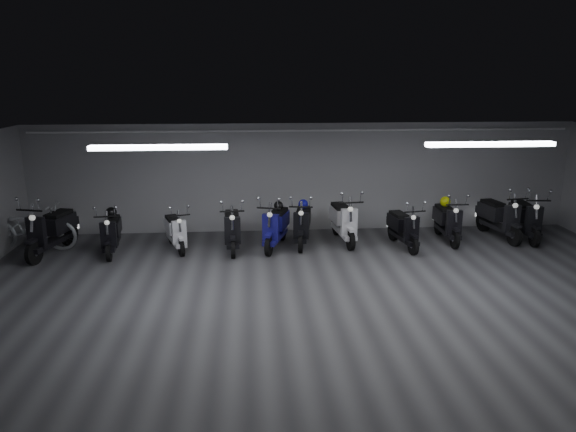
{
  "coord_description": "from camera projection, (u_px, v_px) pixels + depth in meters",
  "views": [
    {
      "loc": [
        -1.42,
        -8.44,
        3.96
      ],
      "look_at": [
        -0.61,
        2.5,
        1.05
      ],
      "focal_mm": 33.1,
      "sensor_mm": 36.0,
      "label": 1
    }
  ],
  "objects": [
    {
      "name": "front_wall",
      "position": [
        439.0,
        421.0,
        4.07
      ],
      "size": [
        14.0,
        0.01,
        2.8
      ],
      "primitive_type": "cube",
      "color": "gray",
      "rests_on": "ground"
    },
    {
      "name": "scooter_5",
      "position": [
        302.0,
        218.0,
        12.67
      ],
      "size": [
        0.89,
        1.87,
        1.34
      ],
      "primitive_type": null,
      "rotation": [
        0.0,
        0.0,
        -0.17
      ],
      "color": "black",
      "rests_on": "floor"
    },
    {
      "name": "scooter_10",
      "position": [
        526.0,
        212.0,
        13.09
      ],
      "size": [
        0.82,
        1.94,
        1.4
      ],
      "primitive_type": null,
      "rotation": [
        0.0,
        0.0,
        -0.11
      ],
      "color": "black",
      "rests_on": "floor"
    },
    {
      "name": "scooter_9",
      "position": [
        500.0,
        211.0,
        13.16
      ],
      "size": [
        0.94,
        1.99,
        1.42
      ],
      "primitive_type": null,
      "rotation": [
        0.0,
        0.0,
        0.16
      ],
      "color": "black",
      "rests_on": "floor"
    },
    {
      "name": "bicycle",
      "position": [
        30.0,
        222.0,
        12.25
      ],
      "size": [
        2.12,
        0.85,
        1.35
      ],
      "primitive_type": "imported",
      "rotation": [
        0.0,
        0.0,
        1.52
      ],
      "color": "silver",
      "rests_on": "floor"
    },
    {
      "name": "ceiling",
      "position": [
        337.0,
        150.0,
        8.53
      ],
      "size": [
        14.0,
        10.0,
        0.01
      ],
      "primitive_type": "cube",
      "color": "gray",
      "rests_on": "ground"
    },
    {
      "name": "fluor_strip_left",
      "position": [
        159.0,
        147.0,
        9.3
      ],
      "size": [
        2.4,
        0.18,
        0.08
      ],
      "primitive_type": "cube",
      "color": "white",
      "rests_on": "ceiling"
    },
    {
      "name": "scooter_3",
      "position": [
        232.0,
        222.0,
        12.28
      ],
      "size": [
        0.68,
        1.82,
        1.34
      ],
      "primitive_type": null,
      "rotation": [
        0.0,
        0.0,
        0.04
      ],
      "color": "black",
      "rests_on": "floor"
    },
    {
      "name": "helmet_3",
      "position": [
        278.0,
        206.0,
        12.61
      ],
      "size": [
        0.23,
        0.23,
        0.23
      ],
      "primitive_type": "sphere",
      "color": "black",
      "rests_on": "scooter_4"
    },
    {
      "name": "helmet_0",
      "position": [
        111.0,
        213.0,
        12.21
      ],
      "size": [
        0.26,
        0.26,
        0.26
      ],
      "primitive_type": "sphere",
      "color": "black",
      "rests_on": "scooter_1"
    },
    {
      "name": "scooter_8",
      "position": [
        448.0,
        215.0,
        12.93
      ],
      "size": [
        0.63,
        1.79,
        1.32
      ],
      "primitive_type": null,
      "rotation": [
        0.0,
        0.0,
        -0.02
      ],
      "color": "black",
      "rests_on": "floor"
    },
    {
      "name": "floor",
      "position": [
        334.0,
        310.0,
        9.25
      ],
      "size": [
        14.0,
        10.0,
        0.01
      ],
      "primitive_type": "cube",
      "color": "#3A3A3D",
      "rests_on": "ground"
    },
    {
      "name": "scooter_0",
      "position": [
        50.0,
        223.0,
        11.93
      ],
      "size": [
        1.16,
        2.11,
        1.49
      ],
      "primitive_type": null,
      "rotation": [
        0.0,
        0.0,
        -0.26
      ],
      "color": "black",
      "rests_on": "floor"
    },
    {
      "name": "helmet_1",
      "position": [
        303.0,
        204.0,
        12.84
      ],
      "size": [
        0.24,
        0.24,
        0.24
      ],
      "primitive_type": "sphere",
      "color": "#0F0D97",
      "rests_on": "scooter_5"
    },
    {
      "name": "scooter_6",
      "position": [
        344.0,
        214.0,
        12.83
      ],
      "size": [
        0.82,
        1.96,
        1.42
      ],
      "primitive_type": null,
      "rotation": [
        0.0,
        0.0,
        0.1
      ],
      "color": "silver",
      "rests_on": "floor"
    },
    {
      "name": "scooter_1",
      "position": [
        111.0,
        227.0,
        12.06
      ],
      "size": [
        0.74,
        1.74,
        1.26
      ],
      "primitive_type": null,
      "rotation": [
        0.0,
        0.0,
        0.11
      ],
      "color": "black",
      "rests_on": "floor"
    },
    {
      "name": "conduit",
      "position": [
        305.0,
        131.0,
        13.32
      ],
      "size": [
        13.6,
        0.05,
        0.05
      ],
      "primitive_type": "cylinder",
      "rotation": [
        0.0,
        1.57,
        0.0
      ],
      "color": "white",
      "rests_on": "back_wall"
    },
    {
      "name": "helmet_2",
      "position": [
        445.0,
        202.0,
        13.1
      ],
      "size": [
        0.26,
        0.26,
        0.26
      ],
      "primitive_type": "sphere",
      "color": "#C0D00C",
      "rests_on": "scooter_8"
    },
    {
      "name": "scooter_4",
      "position": [
        276.0,
        220.0,
        12.44
      ],
      "size": [
        1.15,
        1.94,
        1.37
      ],
      "primitive_type": null,
      "rotation": [
        0.0,
        0.0,
        -0.31
      ],
      "color": "navy",
      "rests_on": "floor"
    },
    {
      "name": "back_wall",
      "position": [
        304.0,
        178.0,
        13.72
      ],
      "size": [
        14.0,
        0.01,
        2.8
      ],
      "primitive_type": "cube",
      "color": "gray",
      "rests_on": "ground"
    },
    {
      "name": "scooter_2",
      "position": [
        175.0,
        225.0,
        12.32
      ],
      "size": [
        1.03,
        1.67,
        1.18
      ],
      "primitive_type": null,
      "rotation": [
        0.0,
        0.0,
        0.34
      ],
      "color": "silver",
      "rests_on": "floor"
    },
    {
      "name": "fluor_strip_right",
      "position": [
        490.0,
        144.0,
        9.72
      ],
      "size": [
        2.4,
        0.18,
        0.08
      ],
      "primitive_type": "cube",
      "color": "white",
      "rests_on": "ceiling"
    },
    {
      "name": "scooter_7",
      "position": [
        404.0,
        222.0,
        12.48
      ],
      "size": [
        0.81,
        1.75,
        1.25
      ],
      "primitive_type": null,
      "rotation": [
        0.0,
        0.0,
        0.15
      ],
      "color": "black",
      "rests_on": "floor"
    }
  ]
}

